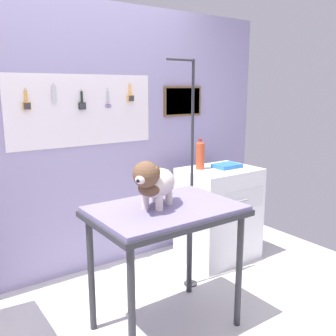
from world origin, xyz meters
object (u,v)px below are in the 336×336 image
Objects in this scene: grooming_arm at (191,186)px; soda_bottle at (200,155)px; dog at (154,182)px; grooming_table at (166,220)px; cabinet_right at (219,214)px.

soda_bottle is at bearing 42.14° from grooming_arm.
grooming_arm is 0.68m from dog.
dog is at bearing 174.04° from grooming_table.
grooming_table is 1.24m from cabinet_right.
grooming_table is at bearing -149.71° from cabinet_right.
cabinet_right is 0.59m from soda_bottle.
dog reaches higher than grooming_table.
grooming_arm is at bearing -154.84° from cabinet_right.
dog is 0.49× the size of cabinet_right.
grooming_table is at bearing -144.47° from grooming_arm.
grooming_table is at bearing -141.39° from soda_bottle.
grooming_table is 0.52× the size of grooming_arm.
soda_bottle is (-0.16, 0.09, 0.56)m from cabinet_right.
grooming_table is 3.42× the size of soda_bottle.
soda_bottle is at bearing 35.77° from dog.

